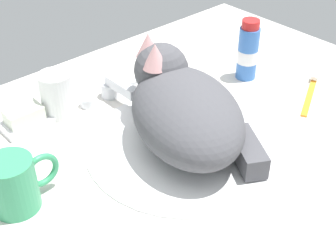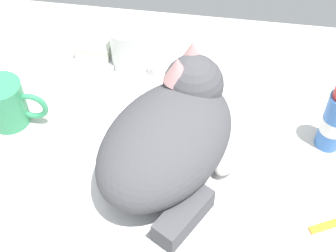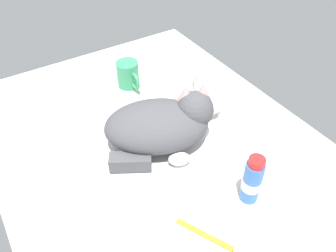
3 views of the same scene
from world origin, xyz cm
name	(u,v)px [view 3 (image 3 of 3)]	position (x,y,z in cm)	size (l,w,h in cm)	color
ground_plane	(157,148)	(0.00, 0.00, -1.50)	(110.00, 82.50, 3.00)	silver
sink_basin	(157,143)	(0.00, 0.00, 0.34)	(35.15, 35.15, 0.69)	white
faucet	(218,112)	(0.00, 20.93, 2.21)	(13.84, 10.18, 5.09)	silver
cat	(163,124)	(0.68, 1.56, 7.22)	(27.49, 32.47, 15.75)	#4C4C51
coffee_mug	(128,75)	(-28.59, 6.31, 4.31)	(11.24, 7.13, 8.61)	#389966
rinse_cup	(204,85)	(-11.00, 23.66, 4.32)	(6.28, 6.28, 8.65)	white
soap_dish	(192,83)	(-17.91, 24.34, 0.60)	(9.00, 6.40, 1.20)	white
soap_bar	(193,78)	(-17.91, 24.34, 2.53)	(6.70, 4.32, 2.66)	silver
toothpaste_bottle	(252,181)	(26.57, 9.03, 6.11)	(4.41, 4.41, 13.15)	#3870C6
toothbrush	(213,239)	(30.94, -4.65, 0.51)	(14.71, 8.22, 1.60)	orange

